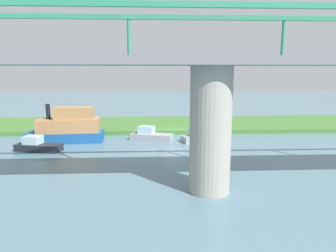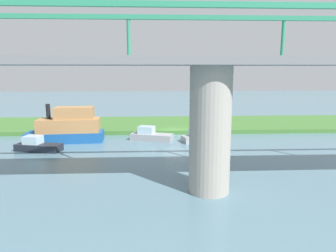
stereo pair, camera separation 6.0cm
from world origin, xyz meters
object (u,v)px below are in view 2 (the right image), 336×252
(bridge_pylon, at_px, (210,130))
(skiff_small, at_px, (150,135))
(person_on_bank, at_px, (199,121))
(motorboat_red, at_px, (68,128))
(pontoon_yellow, at_px, (37,145))
(houseboat_blue, at_px, (201,137))
(mooring_post, at_px, (216,126))

(bridge_pylon, xyz_separation_m, skiff_small, (3.94, -15.18, -3.50))
(person_on_bank, xyz_separation_m, motorboat_red, (15.64, 6.19, 0.37))
(motorboat_red, bearing_deg, bridge_pylon, 131.33)
(person_on_bank, relative_size, motorboat_red, 0.16)
(pontoon_yellow, distance_m, houseboat_blue, 17.00)
(person_on_bank, bearing_deg, bridge_pylon, 83.13)
(skiff_small, bearing_deg, houseboat_blue, 170.38)
(person_on_bank, xyz_separation_m, mooring_post, (-1.82, 2.12, -0.30))
(bridge_pylon, relative_size, skiff_small, 1.62)
(mooring_post, distance_m, pontoon_yellow, 20.97)
(houseboat_blue, bearing_deg, mooring_post, -119.77)
(person_on_bank, xyz_separation_m, pontoon_yellow, (17.57, 10.08, -0.67))
(person_on_bank, xyz_separation_m, skiff_small, (6.47, 5.90, -0.64))
(person_on_bank, height_order, pontoon_yellow, person_on_bank)
(bridge_pylon, height_order, person_on_bank, bridge_pylon)
(mooring_post, distance_m, motorboat_red, 17.94)
(skiff_small, height_order, houseboat_blue, skiff_small)
(bridge_pylon, bearing_deg, mooring_post, -102.96)
(person_on_bank, distance_m, pontoon_yellow, 20.27)
(mooring_post, bearing_deg, skiff_small, 24.50)
(skiff_small, bearing_deg, bridge_pylon, 104.54)
(person_on_bank, bearing_deg, mooring_post, 130.69)
(mooring_post, height_order, skiff_small, skiff_small)
(pontoon_yellow, height_order, houseboat_blue, pontoon_yellow)
(bridge_pylon, xyz_separation_m, motorboat_red, (13.10, -14.89, -2.49))
(houseboat_blue, bearing_deg, skiff_small, -9.62)
(motorboat_red, distance_m, houseboat_blue, 14.81)
(bridge_pylon, bearing_deg, skiff_small, -75.46)
(person_on_bank, height_order, mooring_post, person_on_bank)
(motorboat_red, xyz_separation_m, skiff_small, (-9.16, -0.29, -1.01))
(person_on_bank, bearing_deg, motorboat_red, 21.59)
(mooring_post, height_order, pontoon_yellow, pontoon_yellow)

